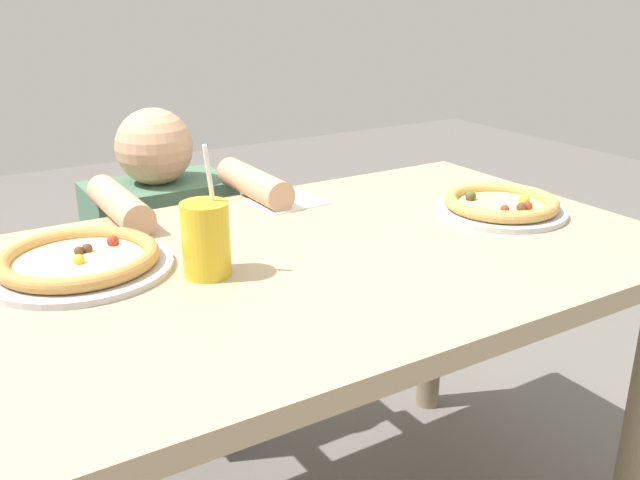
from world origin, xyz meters
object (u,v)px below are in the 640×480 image
(pizza_near, at_px, (501,205))
(pizza_far, at_px, (79,261))
(diner_seated, at_px, (168,296))
(drink_cup_colored, at_px, (206,239))

(pizza_near, xyz_separation_m, pizza_far, (-0.89, 0.16, -0.00))
(pizza_far, xyz_separation_m, diner_seated, (0.31, 0.47, -0.33))
(pizza_near, relative_size, diner_seated, 0.31)
(pizza_far, distance_m, drink_cup_colored, 0.24)
(pizza_near, xyz_separation_m, drink_cup_colored, (-0.70, 0.02, 0.05))
(pizza_far, relative_size, drink_cup_colored, 1.41)
(pizza_far, relative_size, diner_seated, 0.35)
(pizza_near, bearing_deg, diner_seated, 132.72)
(drink_cup_colored, bearing_deg, pizza_near, -1.53)
(diner_seated, bearing_deg, drink_cup_colored, -101.40)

